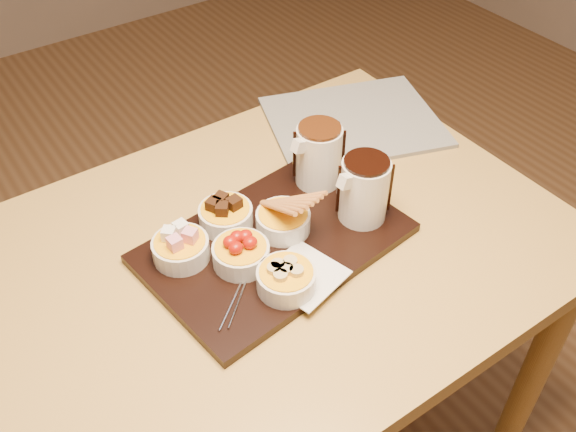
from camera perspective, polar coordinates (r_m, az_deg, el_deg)
dining_table at (r=1.23m, az=-3.74°, el=-6.85°), size 1.20×0.80×0.75m
serving_board at (r=1.17m, az=-1.21°, el=-2.41°), size 0.49×0.35×0.02m
napkin at (r=1.10m, az=1.41°, el=-5.26°), size 0.15×0.15×0.00m
bowl_marshmallows at (r=1.13m, az=-9.49°, el=-2.94°), size 0.10×0.10×0.04m
bowl_cake at (r=1.18m, az=-5.55°, el=-0.05°), size 0.10×0.10×0.04m
bowl_strawberries at (r=1.11m, az=-4.19°, el=-3.46°), size 0.10×0.10×0.04m
bowl_biscotti at (r=1.17m, az=-0.44°, el=-0.49°), size 0.10×0.10×0.04m
bowl_bananas at (r=1.07m, az=-0.16°, el=-5.69°), size 0.10×0.10×0.04m
pitcher_dark_chocolate at (r=1.18m, az=6.77°, el=2.28°), size 0.10×0.10×0.12m
pitcher_milk_chocolate at (r=1.25m, az=2.74°, el=5.36°), size 0.10×0.10×0.12m
fondue_skewers at (r=1.10m, az=-3.75°, el=-4.96°), size 0.19×0.22×0.01m
newspaper at (r=1.48m, az=5.86°, el=8.34°), size 0.45×0.41×0.01m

